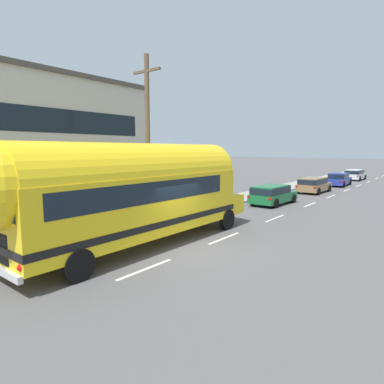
{
  "coord_description": "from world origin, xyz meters",
  "views": [
    {
      "loc": [
        7.52,
        -9.67,
        3.87
      ],
      "look_at": [
        -1.98,
        2.48,
        1.88
      ],
      "focal_mm": 30.66,
      "sensor_mm": 36.0,
      "label": 1
    }
  ],
  "objects_px": {
    "painted_bus": "(131,191)",
    "car_lead": "(272,194)",
    "utility_pole": "(148,139)",
    "car_fourth": "(355,174)",
    "car_third": "(338,179)",
    "car_second": "(314,184)"
  },
  "relations": [
    {
      "from": "painted_bus",
      "to": "car_lead",
      "type": "bearing_deg",
      "value": 90.77
    },
    {
      "from": "utility_pole",
      "to": "painted_bus",
      "type": "xyz_separation_m",
      "value": [
        2.51,
        -3.38,
        -2.12
      ]
    },
    {
      "from": "utility_pole",
      "to": "painted_bus",
      "type": "distance_m",
      "value": 4.71
    },
    {
      "from": "painted_bus",
      "to": "car_lead",
      "type": "xyz_separation_m",
      "value": [
        -0.18,
        13.24,
        -1.51
      ]
    },
    {
      "from": "painted_bus",
      "to": "car_second",
      "type": "xyz_separation_m",
      "value": [
        0.03,
        21.63,
        -1.52
      ]
    },
    {
      "from": "car_second",
      "to": "painted_bus",
      "type": "bearing_deg",
      "value": -90.07
    },
    {
      "from": "car_lead",
      "to": "car_fourth",
      "type": "relative_size",
      "value": 0.96
    },
    {
      "from": "car_third",
      "to": "car_fourth",
      "type": "bearing_deg",
      "value": 90.64
    },
    {
      "from": "utility_pole",
      "to": "car_lead",
      "type": "relative_size",
      "value": 1.95
    },
    {
      "from": "utility_pole",
      "to": "car_fourth",
      "type": "bearing_deg",
      "value": 85.56
    },
    {
      "from": "painted_bus",
      "to": "car_second",
      "type": "height_order",
      "value": "painted_bus"
    },
    {
      "from": "painted_bus",
      "to": "car_second",
      "type": "relative_size",
      "value": 2.82
    },
    {
      "from": "car_second",
      "to": "utility_pole",
      "type": "bearing_deg",
      "value": -97.9
    },
    {
      "from": "utility_pole",
      "to": "car_third",
      "type": "relative_size",
      "value": 1.75
    },
    {
      "from": "utility_pole",
      "to": "car_fourth",
      "type": "xyz_separation_m",
      "value": [
        2.65,
        34.15,
        -3.64
      ]
    },
    {
      "from": "painted_bus",
      "to": "car_fourth",
      "type": "distance_m",
      "value": 37.56
    },
    {
      "from": "car_lead",
      "to": "car_fourth",
      "type": "distance_m",
      "value": 24.29
    },
    {
      "from": "car_fourth",
      "to": "car_third",
      "type": "bearing_deg",
      "value": -89.36
    },
    {
      "from": "painted_bus",
      "to": "car_second",
      "type": "distance_m",
      "value": 21.68
    },
    {
      "from": "utility_pole",
      "to": "car_third",
      "type": "height_order",
      "value": "utility_pole"
    },
    {
      "from": "painted_bus",
      "to": "car_third",
      "type": "height_order",
      "value": "painted_bus"
    },
    {
      "from": "utility_pole",
      "to": "car_fourth",
      "type": "distance_m",
      "value": 34.45
    }
  ]
}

